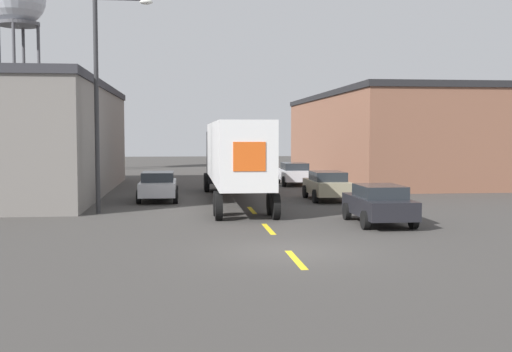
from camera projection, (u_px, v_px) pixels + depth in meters
ground_plane at (288, 251)px, 18.89m from camera, size 160.00×160.00×0.00m
road_centerline at (268, 229)px, 23.33m from camera, size 0.20×14.18×0.01m
warehouse_left at (23, 139)px, 36.94m from camera, size 9.79×21.96×6.35m
warehouse_right at (395, 136)px, 50.49m from camera, size 12.21×27.09×6.56m
semi_truck at (234, 154)px, 32.58m from camera, size 2.60×15.80×4.01m
parked_car_right_mid at (327, 185)px, 33.38m from camera, size 2.03×4.28×1.51m
parked_car_right_far at (294, 173)px, 43.33m from camera, size 2.03×4.28×1.51m
parked_car_right_near at (379, 203)px, 24.56m from camera, size 2.03×4.28×1.51m
parked_car_left_far at (158, 186)px, 32.99m from camera, size 2.03×4.28×1.51m
water_tower at (18, 2)px, 56.29m from camera, size 4.83×4.83×17.79m
street_lamp at (102, 90)px, 27.60m from camera, size 2.54×0.32×9.38m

